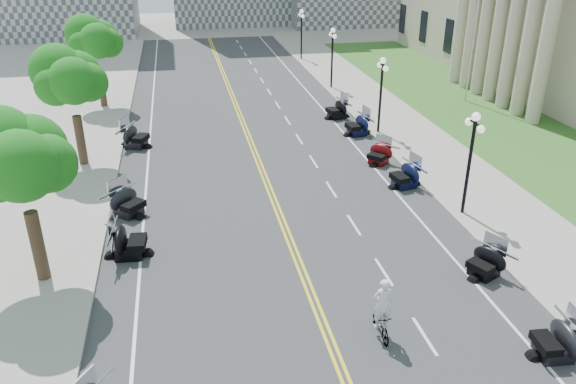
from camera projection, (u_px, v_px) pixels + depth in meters
ground at (306, 281)px, 21.90m from camera, size 160.00×160.00×0.00m
road at (265, 179)px, 30.78m from camera, size 16.00×90.00×0.01m
centerline_yellow_a at (263, 179)px, 30.76m from camera, size 0.12×90.00×0.00m
centerline_yellow_b at (268, 179)px, 30.80m from camera, size 0.12×90.00×0.00m
edge_line_north at (376, 170)px, 31.90m from camera, size 0.12×90.00×0.00m
edge_line_south at (146, 189)px, 29.66m from camera, size 0.12×90.00×0.00m
lane_dash_5 at (425, 336)px, 18.90m from camera, size 0.12×2.00×0.00m
lane_dash_6 at (384, 272)px, 22.46m from camera, size 0.12×2.00×0.00m
lane_dash_7 at (354, 225)px, 26.01m from camera, size 0.12×2.00×0.00m
lane_dash_8 at (331, 189)px, 29.56m from camera, size 0.12×2.00×0.00m
lane_dash_9 at (314, 161)px, 33.12m from camera, size 0.12×2.00×0.00m
lane_dash_10 at (299, 139)px, 36.67m from camera, size 0.12×2.00×0.00m
lane_dash_11 at (287, 120)px, 40.22m from camera, size 0.12×2.00×0.00m
lane_dash_12 at (278, 105)px, 43.77m from camera, size 0.12×2.00×0.00m
lane_dash_13 at (269, 92)px, 47.33m from camera, size 0.12×2.00×0.00m
lane_dash_14 at (262, 80)px, 50.88m from camera, size 0.12×2.00×0.00m
lane_dash_15 at (256, 71)px, 54.43m from camera, size 0.12×2.00×0.00m
lane_dash_16 at (250, 62)px, 57.99m from camera, size 0.12×2.00×0.00m
lane_dash_17 at (245, 54)px, 61.54m from camera, size 0.12×2.00×0.00m
lane_dash_18 at (241, 47)px, 65.09m from camera, size 0.12×2.00×0.00m
lane_dash_19 at (237, 41)px, 68.64m from camera, size 0.12×2.00×0.00m
sidewalk_north at (444, 164)px, 32.59m from camera, size 5.00×90.00×0.15m
sidewalk_south at (64, 194)px, 28.91m from camera, size 5.00×90.00×0.15m
lawn at (485, 117)px, 40.94m from camera, size 9.00×60.00×0.10m
street_lamp_2 at (469, 165)px, 25.86m from camera, size 0.50×1.20×4.90m
street_lamp_3 at (381, 96)px, 36.52m from camera, size 0.50×1.20×4.90m
street_lamp_4 at (332, 58)px, 47.18m from camera, size 0.50×1.20×4.90m
street_lamp_5 at (301, 35)px, 57.83m from camera, size 0.50×1.20×4.90m
flagpole at (474, 38)px, 42.48m from camera, size 1.10×0.20×10.00m
tree_2 at (21, 168)px, 19.91m from camera, size 4.80×4.80×9.20m
tree_3 at (71, 85)px, 30.57m from camera, size 4.80×4.80×9.20m
tree_4 at (96, 45)px, 41.22m from camera, size 4.80×4.80×9.20m
motorcycle_n_4 at (556, 339)px, 17.76m from camera, size 2.09×2.09×1.36m
motorcycle_n_5 at (485, 261)px, 21.97m from camera, size 2.48×2.48×1.30m
motorcycle_n_7 at (405, 174)px, 29.62m from camera, size 2.38×2.38×1.43m
motorcycle_n_8 at (379, 153)px, 32.59m from camera, size 2.59×2.59×1.28m
motorcycle_n_9 at (358, 124)px, 37.13m from camera, size 2.41×2.41×1.50m
motorcycle_n_10 at (337, 108)px, 40.44m from camera, size 2.46×2.46×1.46m
motorcycle_s_6 at (128, 240)px, 23.26m from camera, size 2.35×2.35×1.53m
motorcycle_s_7 at (128, 201)px, 26.66m from camera, size 2.93×2.93×1.45m
motorcycle_s_9 at (135, 135)px, 35.01m from camera, size 2.92×2.92×1.56m
bicycle at (381, 324)px, 18.75m from camera, size 0.50×1.64×0.98m
cyclist_rider at (384, 288)px, 18.14m from camera, size 0.69×0.45×1.90m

